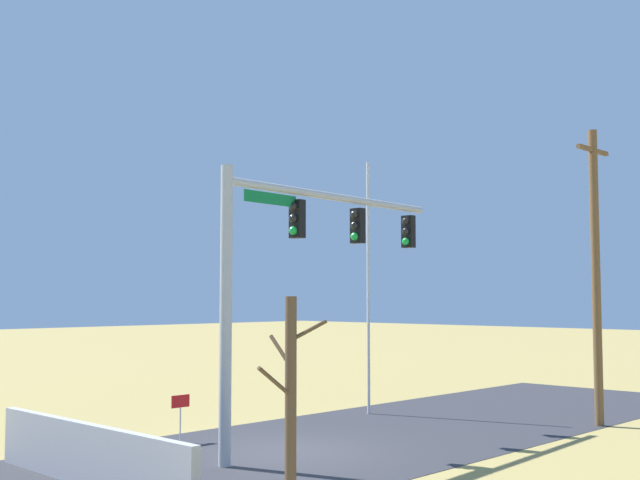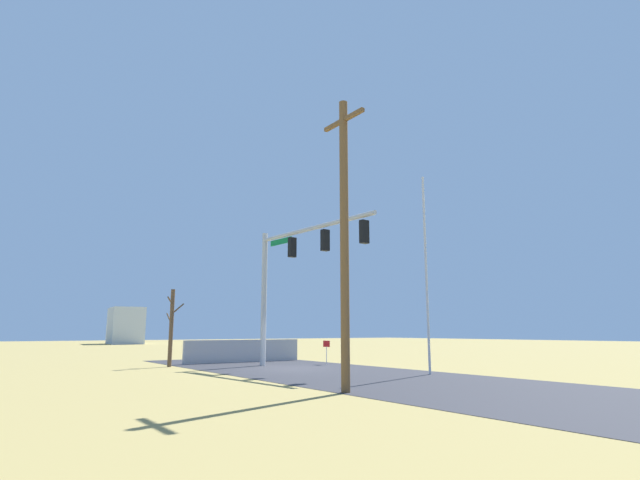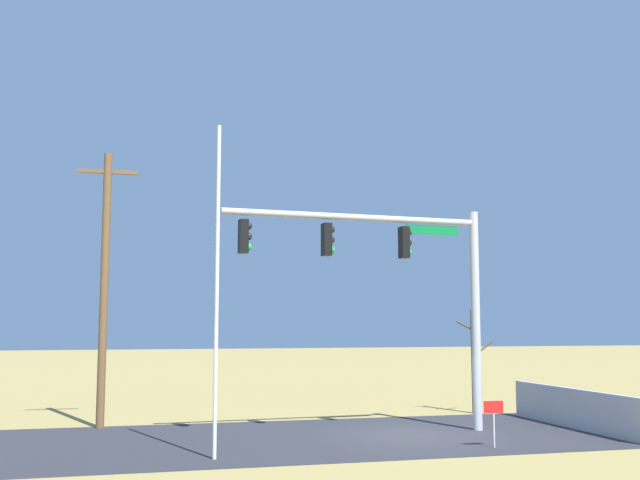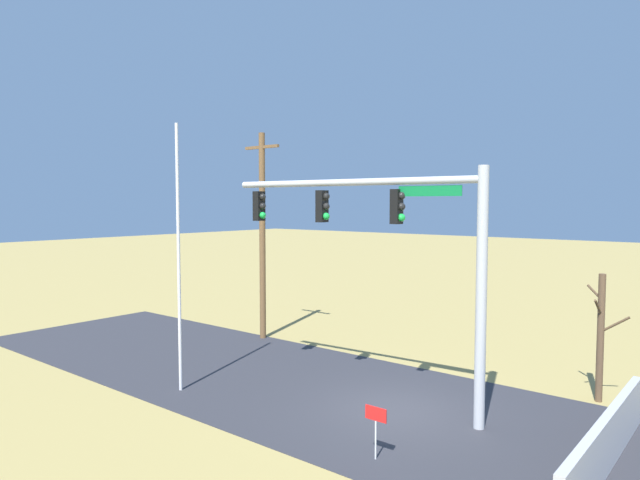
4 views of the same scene
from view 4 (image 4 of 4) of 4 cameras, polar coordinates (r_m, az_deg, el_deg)
The scene contains 9 objects.
ground_plane at distance 16.66m, azimuth 7.59°, elevation -16.68°, with size 160.00×160.00×0.00m, color #9E894C.
road_surface at distance 18.92m, azimuth -3.15°, elevation -14.11°, with size 28.00×8.00×0.01m, color #2D2D33.
sidewalk_corner at distance 15.53m, azimuth 19.34°, elevation -18.41°, with size 6.00×6.00×0.01m, color #B7B5AD.
retaining_fence at distance 14.36m, azimuth 26.98°, elevation -17.85°, with size 0.20×6.96×1.23m, color #A8A8AD.
signal_mast at distance 15.76m, azimuth 7.54°, elevation 0.36°, with size 8.19×0.85×6.76m.
flagpole at distance 17.77m, azimuth -14.11°, elevation -1.84°, with size 0.10×0.10×8.22m, color silver.
utility_pole at distance 24.10m, azimuth -5.85°, elevation 0.75°, with size 1.90×0.26×8.76m.
bare_tree at distance 18.51m, azimuth 26.52°, elevation -8.69°, with size 1.27×1.02×3.77m.
open_sign at distance 13.41m, azimuth 5.66°, elevation -17.70°, with size 0.56×0.04×1.22m.
Camera 4 is at (8.06, -13.37, 5.81)m, focal length 31.63 mm.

